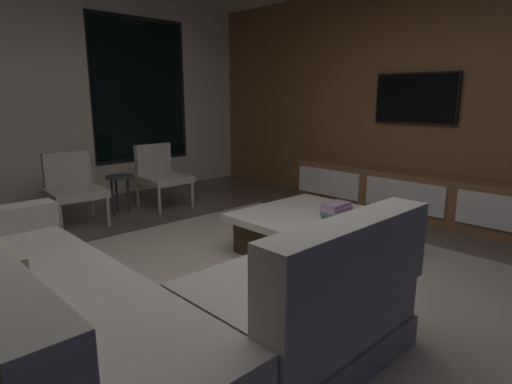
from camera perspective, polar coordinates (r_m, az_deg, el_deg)
The scene contains 12 objects.
floor at distance 3.10m, azimuth -2.35°, elevation -13.46°, with size 9.20×9.20×0.00m, color #564C44.
back_wall_with_window at distance 5.98m, azimuth -27.07°, elevation 11.07°, with size 6.60×0.30×2.70m.
media_wall at distance 5.33m, azimuth 23.53°, elevation 11.45°, with size 0.12×7.80×2.70m.
area_rug at distance 3.25m, azimuth 3.57°, elevation -12.04°, with size 3.20×3.80×0.01m, color #ADA391.
sectional_couch at distance 2.38m, azimuth -18.61°, elevation -14.82°, with size 1.98×2.50×0.82m.
coffee_table at distance 3.81m, azimuth 7.66°, elevation -5.47°, with size 1.16×1.16×0.36m.
book_stack_on_coffee_table at distance 3.67m, azimuth 10.76°, elevation -2.46°, with size 0.26×0.18×0.13m.
accent_chair_near_window at distance 5.50m, azimuth -12.68°, elevation 2.58°, with size 0.55×0.57×0.78m.
accent_chair_by_curtain at distance 5.00m, azimuth -23.33°, elevation 0.88°, with size 0.58×0.60×0.78m.
side_stool at distance 5.26m, azimuth -17.82°, elevation 1.16°, with size 0.32×0.32×0.46m.
media_console at distance 5.20m, azimuth 20.71°, elevation -0.54°, with size 0.46×3.10×0.52m.
mounted_tv at distance 5.33m, azimuth 20.55°, elevation 11.69°, with size 0.05×0.98×0.57m.
Camera 1 is at (-1.84, -2.09, 1.36)m, focal length 29.90 mm.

